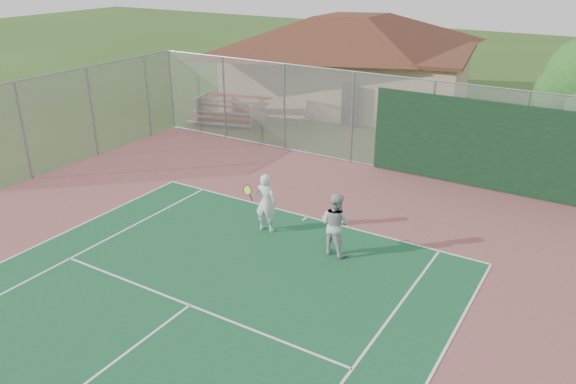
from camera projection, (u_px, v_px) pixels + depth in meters
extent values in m
cylinder|color=gray|center=(171.00, 90.00, 25.30)|extent=(0.08, 0.08, 3.50)
cylinder|color=gray|center=(224.00, 98.00, 23.87)|extent=(0.08, 0.08, 3.50)
cylinder|color=gray|center=(284.00, 108.00, 22.43)|extent=(0.08, 0.08, 3.50)
cylinder|color=gray|center=(352.00, 118.00, 20.99)|extent=(0.08, 0.08, 3.50)
cylinder|color=gray|center=(430.00, 131.00, 19.56)|extent=(0.08, 0.08, 3.50)
cylinder|color=gray|center=(521.00, 145.00, 18.12)|extent=(0.08, 0.08, 3.50)
cylinder|color=gray|center=(380.00, 74.00, 19.83)|extent=(20.00, 0.05, 0.05)
cylinder|color=gray|center=(374.00, 166.00, 21.19)|extent=(20.00, 0.05, 0.05)
cube|color=#999EA0|center=(377.00, 122.00, 20.52)|extent=(20.00, 0.02, 3.50)
cube|color=black|center=(519.00, 151.00, 18.16)|extent=(10.00, 0.04, 3.00)
cylinder|color=gray|center=(147.00, 97.00, 24.13)|extent=(0.08, 0.08, 3.50)
cylinder|color=gray|center=(92.00, 112.00, 21.77)|extent=(0.08, 0.08, 3.50)
cylinder|color=gray|center=(23.00, 132.00, 19.42)|extent=(0.08, 0.08, 3.50)
cube|color=#999EA0|center=(92.00, 112.00, 21.77)|extent=(0.02, 9.00, 3.50)
cube|color=tan|center=(349.00, 77.00, 29.49)|extent=(12.61, 9.49, 2.87)
cube|color=brown|center=(351.00, 48.00, 28.90)|extent=(13.16, 10.05, 0.17)
pyramid|color=brown|center=(352.00, 14.00, 28.24)|extent=(13.87, 10.44, 1.72)
cube|color=black|center=(350.00, 106.00, 25.72)|extent=(0.86, 0.06, 2.01)
cube|color=#A92E27|center=(223.00, 118.00, 26.03)|extent=(3.30, 1.19, 0.06)
cube|color=#B2B5BA|center=(220.00, 124.00, 25.90)|extent=(3.29, 1.16, 0.04)
cube|color=#A92E27|center=(231.00, 107.00, 26.36)|extent=(3.30, 1.19, 0.06)
cube|color=#B2B5BA|center=(227.00, 113.00, 26.23)|extent=(3.29, 1.16, 0.04)
cube|color=#A92E27|center=(238.00, 96.00, 26.68)|extent=(3.30, 1.19, 0.06)
cube|color=#B2B5BA|center=(235.00, 102.00, 26.55)|extent=(3.29, 1.16, 0.04)
cube|color=#B2B5BA|center=(205.00, 106.00, 27.17)|extent=(0.60, 1.95, 1.22)
cube|color=#B2B5BA|center=(258.00, 115.00, 25.68)|extent=(0.60, 1.95, 1.22)
sphere|color=#21541A|center=(562.00, 93.00, 19.68)|extent=(1.89, 1.89, 1.89)
imported|color=silver|center=(266.00, 203.00, 16.02)|extent=(0.70, 0.51, 1.76)
imported|color=#B1B3B6|center=(335.00, 225.00, 14.79)|extent=(0.92, 0.76, 1.74)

